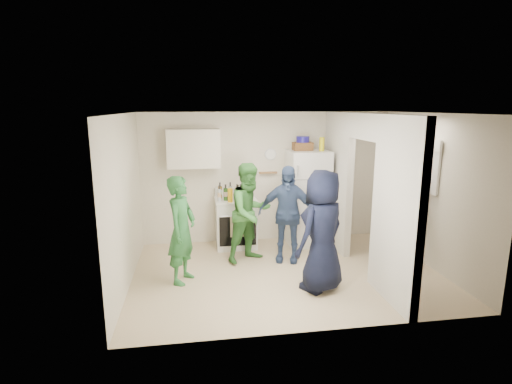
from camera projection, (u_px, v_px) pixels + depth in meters
floor at (286, 273)px, 6.36m from camera, size 4.80×4.80×0.00m
wall_back at (268, 177)px, 7.74m from camera, size 4.80×0.00×4.80m
wall_front at (323, 230)px, 4.45m from camera, size 4.80×0.00×4.80m
wall_left at (125, 202)px, 5.74m from camera, size 0.00×3.40×3.40m
wall_right at (432, 191)px, 6.46m from camera, size 0.00×3.40×3.40m
ceiling at (289, 113)px, 5.83m from camera, size 4.80×4.80×0.00m
partition_pier_back at (338, 181)px, 7.34m from camera, size 0.12×1.20×2.50m
partition_pier_front at (397, 212)px, 5.22m from camera, size 0.12×1.20×2.50m
partition_header at (366, 127)px, 6.06m from camera, size 0.12×1.00×0.40m
stove at (236, 223)px, 7.49m from camera, size 0.77×0.64×0.92m
upper_cabinet at (194, 149)px, 7.23m from camera, size 0.95×0.34×0.70m
fridge at (307, 198)px, 7.57m from camera, size 0.74×0.72×1.80m
wicker_basket at (303, 146)px, 7.40m from camera, size 0.35×0.25×0.15m
blue_bowl at (303, 139)px, 7.37m from camera, size 0.24×0.24×0.11m
yellow_cup_stack_top at (322, 144)px, 7.29m from camera, size 0.09×0.09×0.25m
wall_clock at (270, 154)px, 7.63m from camera, size 0.22×0.02×0.22m
spice_shelf at (268, 173)px, 7.67m from camera, size 0.35×0.08×0.03m
nook_window at (426, 165)px, 6.56m from camera, size 0.03×0.70×0.80m
nook_window_frame at (425, 165)px, 6.56m from camera, size 0.04×0.76×0.86m
nook_valance at (426, 144)px, 6.48m from camera, size 0.04×0.82×0.18m
yellow_cup_stack_stove at (230, 195)px, 7.13m from camera, size 0.09×0.09×0.25m
red_cup at (249, 198)px, 7.22m from camera, size 0.09×0.09×0.12m
person_green_left at (182, 230)px, 5.91m from camera, size 0.59×0.70×1.62m
person_green_center at (250, 213)px, 6.72m from camera, size 1.03×0.96×1.69m
person_denim at (287, 214)px, 6.72m from camera, size 1.04×0.67×1.65m
person_navy at (322, 231)px, 5.63m from camera, size 1.02×0.95×1.76m
person_nook at (393, 210)px, 6.73m from camera, size 0.72×1.18×1.76m
bottle_a at (220, 190)px, 7.42m from camera, size 0.07×0.07×0.30m
bottle_b at (226, 192)px, 7.26m from camera, size 0.08×0.08×0.30m
bottle_c at (230, 190)px, 7.49m from camera, size 0.07×0.07×0.29m
bottle_d at (237, 192)px, 7.30m from camera, size 0.07×0.07×0.30m
bottle_e at (240, 191)px, 7.55m from camera, size 0.07×0.07×0.24m
bottle_f at (245, 192)px, 7.41m from camera, size 0.08×0.08×0.25m
bottle_g at (249, 190)px, 7.54m from camera, size 0.06×0.06×0.25m
bottle_h at (219, 193)px, 7.20m from camera, size 0.06×0.06×0.30m
bottle_i at (238, 191)px, 7.45m from camera, size 0.08×0.08×0.25m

